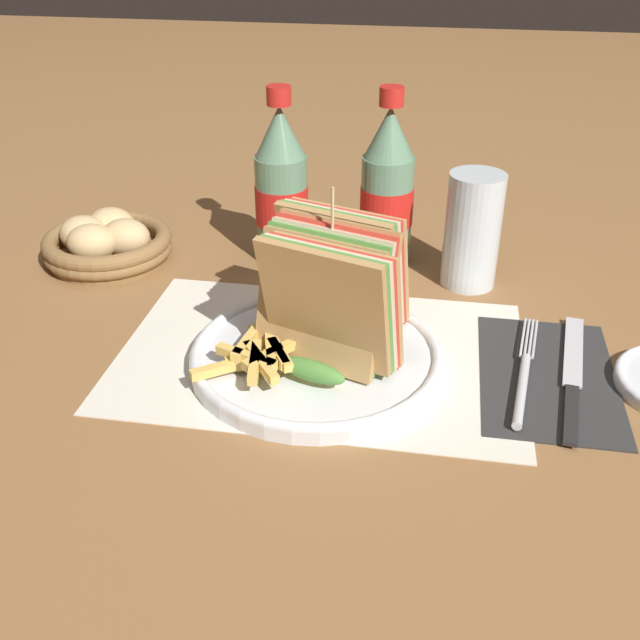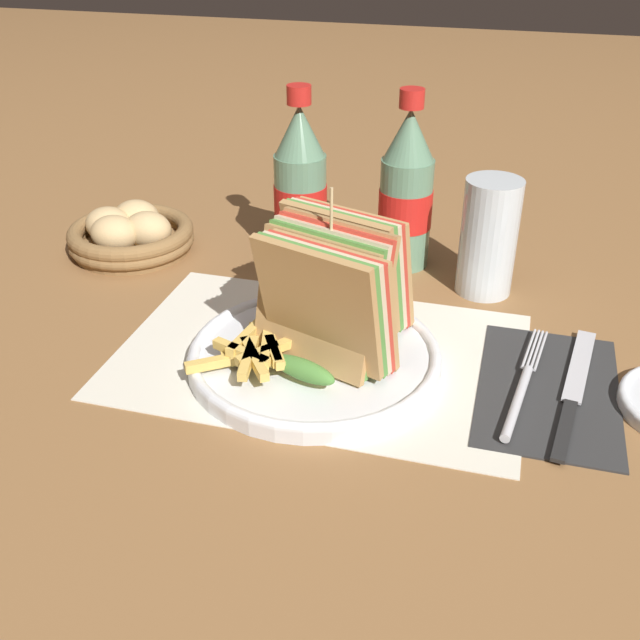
{
  "view_description": "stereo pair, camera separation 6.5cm",
  "coord_description": "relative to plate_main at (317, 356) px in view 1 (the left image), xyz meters",
  "views": [
    {
      "loc": [
        0.13,
        -0.64,
        0.42
      ],
      "look_at": [
        0.02,
        -0.01,
        0.04
      ],
      "focal_mm": 42.0,
      "sensor_mm": 36.0,
      "label": 1
    },
    {
      "loc": [
        0.19,
        -0.63,
        0.42
      ],
      "look_at": [
        0.02,
        -0.01,
        0.04
      ],
      "focal_mm": 42.0,
      "sensor_mm": 36.0,
      "label": 2
    }
  ],
  "objects": [
    {
      "name": "bread_basket",
      "position": [
        -0.3,
        0.19,
        0.01
      ],
      "size": [
        0.16,
        0.16,
        0.06
      ],
      "color": "olive",
      "rests_on": "ground_plane"
    },
    {
      "name": "ketchup_blob",
      "position": [
        -0.04,
        0.0,
        0.02
      ],
      "size": [
        0.03,
        0.03,
        0.01
      ],
      "color": "maroon",
      "rests_on": "plate_main"
    },
    {
      "name": "coke_bottle_near",
      "position": [
        -0.08,
        0.23,
        0.08
      ],
      "size": [
        0.07,
        0.07,
        0.22
      ],
      "color": "slate",
      "rests_on": "ground_plane"
    },
    {
      "name": "ground_plane",
      "position": [
        -0.02,
        0.03,
        -0.01
      ],
      "size": [
        4.0,
        4.0,
        0.0
      ],
      "primitive_type": "plane",
      "color": "olive"
    },
    {
      "name": "fork",
      "position": [
        0.2,
        -0.0,
        -0.0
      ],
      "size": [
        0.04,
        0.19,
        0.01
      ],
      "rotation": [
        0.0,
        0.0,
        -0.14
      ],
      "color": "silver",
      "rests_on": "napkin"
    },
    {
      "name": "placemat",
      "position": [
        0.0,
        0.02,
        -0.01
      ],
      "size": [
        0.41,
        0.27,
        0.0
      ],
      "color": "silver",
      "rests_on": "ground_plane"
    },
    {
      "name": "fries_pile",
      "position": [
        -0.05,
        -0.04,
        0.02
      ],
      "size": [
        0.1,
        0.1,
        0.02
      ],
      "color": "#E0B756",
      "rests_on": "plate_main"
    },
    {
      "name": "plate_main",
      "position": [
        0.0,
        0.0,
        0.0
      ],
      "size": [
        0.25,
        0.25,
        0.02
      ],
      "color": "white",
      "rests_on": "ground_plane"
    },
    {
      "name": "napkin",
      "position": [
        0.22,
        0.02,
        -0.01
      ],
      "size": [
        0.13,
        0.21,
        0.0
      ],
      "color": "#2D2D2D",
      "rests_on": "ground_plane"
    },
    {
      "name": "knife",
      "position": [
        0.25,
        0.01,
        -0.0
      ],
      "size": [
        0.04,
        0.22,
        0.0
      ],
      "rotation": [
        0.0,
        0.0,
        -0.14
      ],
      "color": "black",
      "rests_on": "napkin"
    },
    {
      "name": "coke_bottle_far",
      "position": [
        0.04,
        0.25,
        0.08
      ],
      "size": [
        0.07,
        0.07,
        0.22
      ],
      "color": "slate",
      "rests_on": "ground_plane"
    },
    {
      "name": "glass_near",
      "position": [
        0.15,
        0.2,
        0.06
      ],
      "size": [
        0.06,
        0.06,
        0.14
      ],
      "color": "silver",
      "rests_on": "ground_plane"
    },
    {
      "name": "club_sandwich",
      "position": [
        0.01,
        0.02,
        0.07
      ],
      "size": [
        0.15,
        0.19,
        0.17
      ],
      "color": "tan",
      "rests_on": "plate_main"
    }
  ]
}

